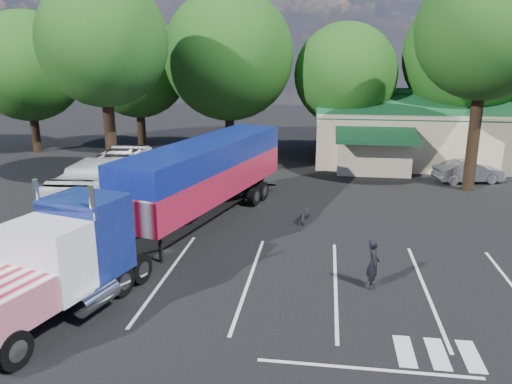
# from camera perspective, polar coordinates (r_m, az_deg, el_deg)

# --- Properties ---
(ground) EXTENTS (120.00, 120.00, 0.00)m
(ground) POSITION_cam_1_polar(r_m,az_deg,el_deg) (24.50, 1.38, -3.98)
(ground) COLOR black
(ground) RESTS_ON ground
(event_hall) EXTENTS (24.20, 14.12, 5.55)m
(event_hall) POSITION_cam_1_polar(r_m,az_deg,el_deg) (42.66, 23.16, 6.25)
(event_hall) COLOR #BFAB8E
(event_hall) RESTS_ON ground
(tree_row_a) EXTENTS (9.00, 9.00, 11.68)m
(tree_row_a) POSITION_cam_1_polar(r_m,az_deg,el_deg) (46.52, -24.63, 12.92)
(tree_row_a) COLOR black
(tree_row_a) RESTS_ON ground
(tree_row_b) EXTENTS (8.40, 8.40, 11.35)m
(tree_row_b) POSITION_cam_1_polar(r_m,az_deg,el_deg) (43.65, -13.37, 13.76)
(tree_row_b) COLOR black
(tree_row_b) RESTS_ON ground
(tree_row_c) EXTENTS (10.00, 10.00, 13.05)m
(tree_row_c) POSITION_cam_1_polar(r_m,az_deg,el_deg) (39.88, -3.14, 15.31)
(tree_row_c) COLOR black
(tree_row_c) RESTS_ON ground
(tree_row_d) EXTENTS (8.00, 8.00, 10.60)m
(tree_row_d) POSITION_cam_1_polar(r_m,az_deg,el_deg) (40.50, 10.20, 13.04)
(tree_row_d) COLOR black
(tree_row_d) RESTS_ON ground
(tree_row_e) EXTENTS (9.60, 9.60, 12.90)m
(tree_row_e) POSITION_cam_1_polar(r_m,az_deg,el_deg) (42.24, 22.96, 14.23)
(tree_row_e) COLOR black
(tree_row_e) RESTS_ON ground
(tree_near_left) EXTENTS (7.60, 7.60, 12.65)m
(tree_near_left) POSITION_cam_1_polar(r_m,az_deg,el_deg) (31.79, -17.08, 16.02)
(tree_near_left) COLOR black
(tree_near_left) RESTS_ON ground
(tree_near_right) EXTENTS (8.00, 8.00, 13.50)m
(tree_near_right) POSITION_cam_1_polar(r_m,az_deg,el_deg) (32.69, 24.81, 16.42)
(tree_near_right) COLOR black
(tree_near_right) RESTS_ON ground
(semi_truck) EXTENTS (7.71, 20.27, 4.26)m
(semi_truck) POSITION_cam_1_polar(r_m,az_deg,el_deg) (22.52, -8.79, 0.49)
(semi_truck) COLOR black
(semi_truck) RESTS_ON ground
(woman) EXTENTS (0.44, 0.67, 1.84)m
(woman) POSITION_cam_1_polar(r_m,az_deg,el_deg) (18.53, 13.26, -7.98)
(woman) COLOR black
(woman) RESTS_ON ground
(bicycle) EXTENTS (0.80, 1.64, 0.82)m
(bicycle) POSITION_cam_1_polar(r_m,az_deg,el_deg) (25.19, 5.72, -2.51)
(bicycle) COLOR black
(bicycle) RESTS_ON ground
(tour_bus) EXTENTS (3.28, 10.68, 2.93)m
(tour_bus) POSITION_cam_1_polar(r_m,az_deg,el_deg) (27.39, -16.75, 0.67)
(tour_bus) COLOR silver
(tour_bus) RESTS_ON ground
(silver_sedan) EXTENTS (4.64, 2.54, 1.45)m
(silver_sedan) POSITION_cam_1_polar(r_m,az_deg,el_deg) (35.52, 23.11, 2.16)
(silver_sedan) COLOR #979A9E
(silver_sedan) RESTS_ON ground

